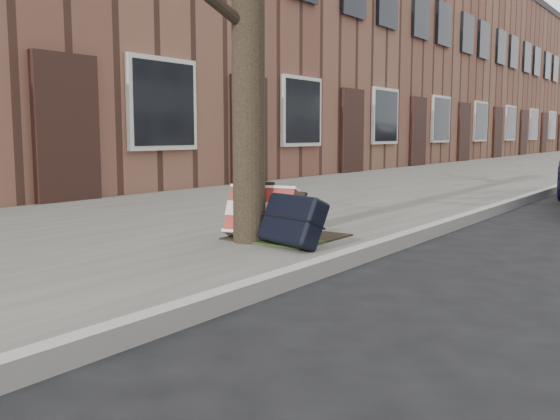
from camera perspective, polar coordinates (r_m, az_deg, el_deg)
The scene contains 6 objects.
ground at distance 3.58m, azimuth 16.68°, elevation -9.93°, with size 120.00×120.00×0.00m, color black.
near_sidewalk at distance 18.90m, azimuth 20.46°, elevation 3.56°, with size 5.00×70.00×0.12m, color slate.
house_near at distance 22.16m, azimuth 6.23°, elevation 13.30°, with size 6.80×40.00×7.00m, color brown.
dirt_patch at distance 5.49m, azimuth 0.68°, elevation -2.46°, with size 0.85×0.85×0.01m, color black.
suitcase_red at distance 5.35m, azimuth -1.63°, elevation -0.26°, with size 0.60×0.17×0.43m, color maroon.
suitcase_navy at distance 4.98m, azimuth 1.16°, elevation -0.93°, with size 0.57×0.18×0.40m, color black.
Camera 1 is at (1.06, -3.27, 1.02)m, focal length 40.00 mm.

